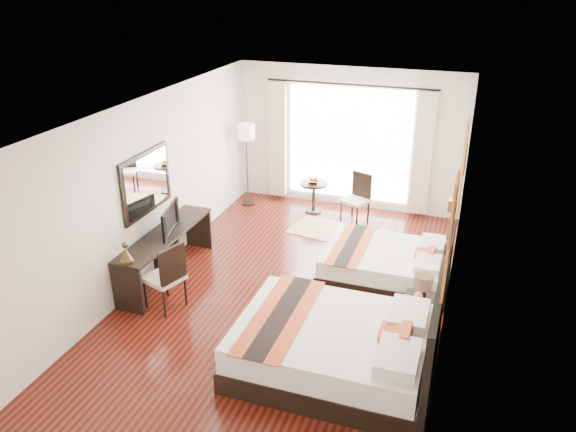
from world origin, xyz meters
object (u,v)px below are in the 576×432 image
(console_desk, at_px, (167,255))
(window_chair, at_px, (355,208))
(television, at_px, (166,219))
(bed_near, at_px, (340,346))
(vase, at_px, (417,306))
(desk_chair, at_px, (166,288))
(bed_far, at_px, (390,263))
(floor_lamp, at_px, (246,137))
(nightstand, at_px, (420,318))
(side_table, at_px, (313,197))
(fruit_bowl, at_px, (313,182))
(table_lamp, at_px, (424,284))

(console_desk, height_order, window_chair, window_chair)
(television, bearing_deg, bed_near, -126.88)
(vase, height_order, desk_chair, desk_chair)
(bed_far, relative_size, window_chair, 2.03)
(floor_lamp, bearing_deg, nightstand, -41.41)
(floor_lamp, bearing_deg, side_table, 2.63)
(fruit_bowl, distance_m, window_chair, 0.98)
(nightstand, distance_m, floor_lamp, 5.31)
(nightstand, relative_size, floor_lamp, 0.33)
(floor_lamp, xyz_separation_m, window_chair, (2.28, -0.14, -1.14))
(bed_near, relative_size, table_lamp, 6.14)
(bed_near, bearing_deg, side_table, 110.35)
(nightstand, height_order, fruit_bowl, fruit_bowl)
(floor_lamp, bearing_deg, fruit_bowl, 1.28)
(nightstand, bearing_deg, table_lamp, 96.11)
(table_lamp, distance_m, fruit_bowl, 4.23)
(floor_lamp, bearing_deg, table_lamp, -41.01)
(floor_lamp, height_order, fruit_bowl, floor_lamp)
(television, bearing_deg, nightstand, -108.09)
(desk_chair, bearing_deg, table_lamp, -152.65)
(bed_far, relative_size, side_table, 3.13)
(fruit_bowl, bearing_deg, table_lamp, -53.67)
(nightstand, bearing_deg, desk_chair, -171.99)
(bed_near, distance_m, bed_far, 2.36)
(bed_near, bearing_deg, bed_far, 84.93)
(desk_chair, xyz_separation_m, window_chair, (1.90, 3.79, -0.02))
(bed_near, bearing_deg, window_chair, 100.22)
(floor_lamp, bearing_deg, desk_chair, -84.45)
(bed_far, height_order, desk_chair, bed_far)
(bed_near, xyz_separation_m, nightstand, (0.83, 1.02, -0.07))
(table_lamp, height_order, window_chair, window_chair)
(nightstand, height_order, table_lamp, table_lamp)
(bed_far, distance_m, nightstand, 1.46)
(table_lamp, distance_m, console_desk, 3.97)
(table_lamp, relative_size, fruit_bowl, 1.70)
(vase, relative_size, floor_lamp, 0.08)
(bed_far, xyz_separation_m, table_lamp, (0.62, -1.27, 0.48))
(console_desk, distance_m, desk_chair, 0.91)
(bed_far, height_order, window_chair, bed_far)
(bed_far, distance_m, side_table, 2.87)
(nightstand, distance_m, vase, 0.36)
(bed_near, height_order, table_lamp, bed_near)
(console_desk, xyz_separation_m, television, (0.02, 0.03, 0.60))
(television, height_order, fruit_bowl, television)
(bed_near, bearing_deg, television, 156.36)
(bed_near, relative_size, vase, 18.13)
(bed_near, height_order, side_table, bed_near)
(bed_near, relative_size, desk_chair, 2.30)
(console_desk, xyz_separation_m, desk_chair, (0.45, -0.79, -0.07))
(floor_lamp, relative_size, window_chair, 1.77)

